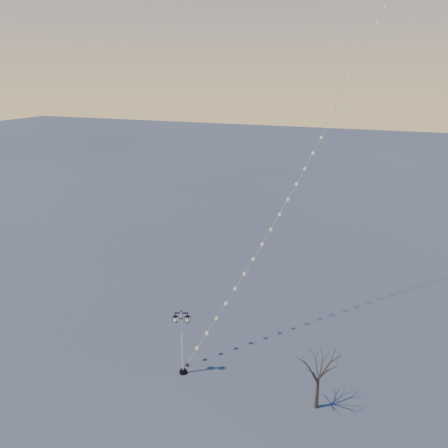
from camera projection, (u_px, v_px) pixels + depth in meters
The scene contains 4 objects.
ground at pixel (179, 381), 29.63m from camera, with size 300.00×300.00×0.00m, color #4C4E4D.
street_lamp at pixel (182, 339), 29.64m from camera, with size 1.13×0.70×4.68m.
bare_tree at pixel (319, 369), 26.49m from camera, with size 2.33×2.33×3.87m.
kite_train at pixel (344, 58), 34.46m from camera, with size 14.45×28.03×40.38m.
Camera 1 is at (12.19, -21.96, 18.98)m, focal length 36.67 mm.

